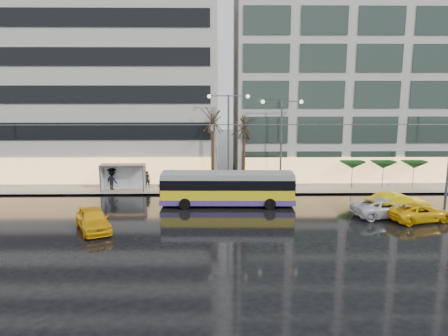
{
  "coord_description": "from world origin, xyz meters",
  "views": [
    {
      "loc": [
        0.93,
        -30.17,
        10.01
      ],
      "look_at": [
        1.49,
        5.0,
        3.33
      ],
      "focal_mm": 35.0,
      "sensor_mm": 36.0,
      "label": 1
    }
  ],
  "objects_px": {
    "trolleybus": "(227,190)",
    "bus_shelter": "(119,171)",
    "taxi_a": "(93,219)",
    "street_lamp_near": "(228,129)"
  },
  "relations": [
    {
      "from": "bus_shelter",
      "to": "street_lamp_near",
      "type": "relative_size",
      "value": 0.47
    },
    {
      "from": "trolleybus",
      "to": "bus_shelter",
      "type": "xyz_separation_m",
      "value": [
        -10.17,
        5.22,
        0.57
      ]
    },
    {
      "from": "trolleybus",
      "to": "bus_shelter",
      "type": "relative_size",
      "value": 2.66
    },
    {
      "from": "trolleybus",
      "to": "taxi_a",
      "type": "distance_m",
      "value": 11.43
    },
    {
      "from": "bus_shelter",
      "to": "taxi_a",
      "type": "bearing_deg",
      "value": -86.91
    },
    {
      "from": "trolleybus",
      "to": "street_lamp_near",
      "type": "relative_size",
      "value": 1.24
    },
    {
      "from": "bus_shelter",
      "to": "taxi_a",
      "type": "distance_m",
      "value": 11.55
    },
    {
      "from": "bus_shelter",
      "to": "street_lamp_near",
      "type": "bearing_deg",
      "value": 0.63
    },
    {
      "from": "trolleybus",
      "to": "bus_shelter",
      "type": "height_order",
      "value": "trolleybus"
    },
    {
      "from": "street_lamp_near",
      "to": "taxi_a",
      "type": "bearing_deg",
      "value": -130.12
    }
  ]
}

